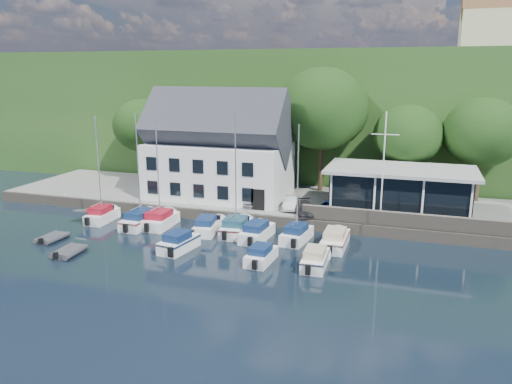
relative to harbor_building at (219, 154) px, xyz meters
The scene contains 34 objects.
ground 18.70m from the harbor_building, 67.01° to the right, with size 180.00×180.00×0.00m, color black.
quay 8.57m from the harbor_building, ahead, with size 60.00×13.00×1.00m, color gray.
quay_face 10.14m from the harbor_building, 38.16° to the right, with size 60.00×0.30×1.00m, color #6D6557.
hillside 46.11m from the harbor_building, 81.25° to the left, with size 160.00×75.00×16.00m, color #25491B.
field_patch 56.60m from the harbor_building, 74.34° to the left, with size 50.00×30.00×0.30m, color #4B5A2D.
farmhouse 48.15m from the harbor_building, 50.75° to the left, with size 10.40×7.00×8.20m, color beige, non-canonical shape.
harbor_building is the anchor object (origin of this frame).
club_pavilion 18.15m from the harbor_building, ahead, with size 13.20×7.20×4.10m, color black, non-canonical shape.
seawall 20.03m from the harbor_building, 15.03° to the right, with size 18.00×0.50×1.20m, color #6D6557.
gangway 13.23m from the harbor_building, 141.71° to the right, with size 1.20×6.00×1.40m, color silver, non-canonical shape.
car_silver 6.27m from the harbor_building, 31.64° to the right, with size 1.31×3.26×1.11m, color #B9B8BD.
car_white 9.51m from the harbor_building, 17.26° to the right, with size 1.22×3.49×1.15m, color silver.
car_dgrey 11.38m from the harbor_building, 21.63° to the right, with size 1.53×3.76×1.09m, color #2A292E.
car_blue 12.85m from the harbor_building, 13.57° to the right, with size 1.36×3.44×1.18m, color #315698.
flagpole 17.21m from the harbor_building, 14.74° to the right, with size 2.27×0.20×9.44m, color white, non-canonical shape.
tree_0 13.16m from the harbor_building, 155.31° to the left, with size 6.94×6.94×9.48m, color black, non-canonical shape.
tree_1 7.11m from the harbor_building, 122.54° to the left, with size 7.52×7.52×10.27m, color black, non-canonical shape.
tree_2 5.69m from the harbor_building, 59.42° to the left, with size 7.94×7.94×10.86m, color black, non-canonical shape.
tree_3 11.23m from the harbor_building, 30.16° to the left, with size 9.59×9.59×13.10m, color black, non-canonical shape.
tree_4 19.12m from the harbor_building, 17.30° to the left, with size 6.90×6.90×9.43m, color black, non-canonical shape.
tree_5 25.89m from the harbor_building, 13.63° to the left, with size 7.47×7.47×10.21m, color black, non-canonical shape.
boat_r1_0 12.03m from the harbor_building, 133.25° to the right, with size 1.89×5.45×9.06m, color white, non-canonical shape.
boat_r1_1 9.83m from the harbor_building, 113.92° to the right, with size 2.02×6.81×9.45m, color white, non-canonical shape.
boat_r1_2 8.88m from the harbor_building, 104.86° to the right, with size 2.28×5.87×9.40m, color white, non-canonical shape.
boat_r1_3 10.09m from the harbor_building, 74.78° to the right, with size 1.87×6.04×1.39m, color white, non-canonical shape.
boat_r1_4 9.92m from the harbor_building, 59.65° to the right, with size 2.26×5.77×9.47m, color white, non-canonical shape.
boat_r1_5 12.40m from the harbor_building, 52.16° to the right, with size 1.91×6.13×1.52m, color white, non-canonical shape.
boat_r1_6 13.50m from the harbor_building, 39.91° to the right, with size 1.87×5.59×9.12m, color white, non-canonical shape.
boat_r1_7 16.92m from the harbor_building, 33.62° to the right, with size 1.96×6.33×1.51m, color white, non-canonical shape.
boat_r2_2 14.45m from the harbor_building, 81.25° to the right, with size 1.88×5.25×1.55m, color white, non-canonical shape.
boat_r2_3 17.20m from the harbor_building, 57.31° to the right, with size 1.71×4.84×1.35m, color white, non-canonical shape.
boat_r2_4 19.25m from the harbor_building, 46.44° to the right, with size 1.78×5.41×1.45m, color white, non-canonical shape.
dinghy_0 17.99m from the harbor_building, 121.10° to the right, with size 1.64×2.74×0.64m, color #393A3E, non-canonical shape.
dinghy_1 18.59m from the harbor_building, 107.70° to the right, with size 1.74×2.90×0.68m, color #393A3E, non-canonical shape.
Camera 1 is at (12.20, -30.18, 13.66)m, focal length 35.00 mm.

